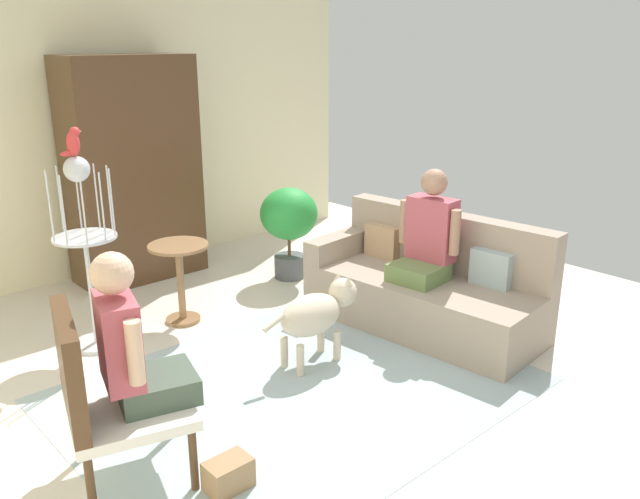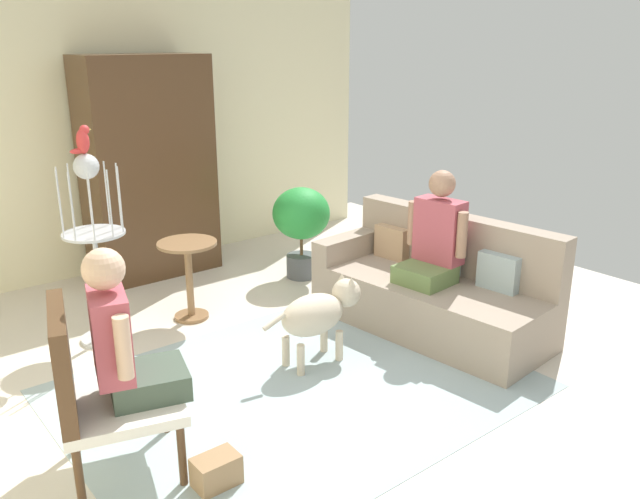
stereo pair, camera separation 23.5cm
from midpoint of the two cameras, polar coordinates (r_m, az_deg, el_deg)
ground_plane at (r=4.62m, az=-2.82°, el=-11.01°), size 7.14×7.14×0.00m
back_wall at (r=6.73m, az=-19.95°, el=10.14°), size 5.97×0.12×2.88m
area_rug at (r=4.46m, az=-3.51°, el=-12.11°), size 2.91×2.26×0.01m
couch at (r=5.34m, az=7.94°, el=-3.30°), size 1.00×1.96×0.90m
armchair at (r=3.59m, az=-20.52°, el=-11.53°), size 0.75×0.77×0.98m
person_on_couch at (r=5.14m, az=8.13°, el=1.18°), size 0.47×0.54×0.87m
person_on_armchair at (r=3.50m, az=-18.12°, el=-7.97°), size 0.54×0.51×0.84m
round_end_table at (r=5.43m, az=-13.38°, el=-1.90°), size 0.48×0.48×0.67m
dog at (r=4.65m, az=-1.76°, el=-5.55°), size 0.84×0.29×0.60m
bird_cage_stand at (r=5.07m, az=-21.12°, el=0.63°), size 0.46×0.46×1.46m
parrot at (r=4.92m, az=-22.11°, el=8.68°), size 0.17×0.10×0.20m
potted_plant at (r=6.25m, az=-3.82°, el=2.60°), size 0.55×0.55×0.89m
armoire_cabinet at (r=6.47m, az=-17.09°, el=6.64°), size 1.19×0.56×2.10m
handbag at (r=3.62m, az=-9.97°, el=-18.88°), size 0.24×0.16×0.17m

